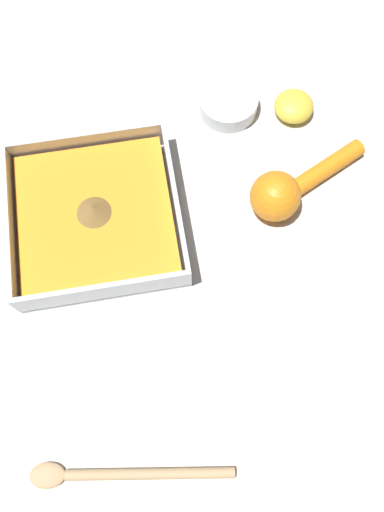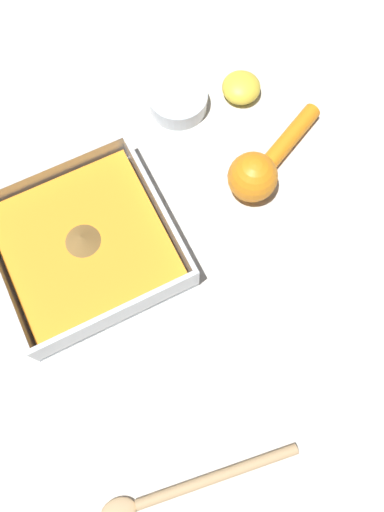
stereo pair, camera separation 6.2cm
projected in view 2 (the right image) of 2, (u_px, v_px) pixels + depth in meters
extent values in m
plane|color=beige|center=(75.00, 232.00, 0.66)|extent=(4.00, 4.00, 0.00)
cube|color=silver|center=(88.00, 249.00, 0.65)|extent=(0.22, 0.22, 0.01)
cube|color=silver|center=(4.00, 277.00, 0.61)|extent=(0.22, 0.01, 0.04)
cube|color=silver|center=(159.00, 208.00, 0.64)|extent=(0.22, 0.01, 0.04)
cube|color=silver|center=(53.00, 175.00, 0.66)|extent=(0.01, 0.20, 0.04)
cube|color=silver|center=(117.00, 315.00, 0.59)|extent=(0.01, 0.20, 0.04)
cube|color=orange|center=(85.00, 245.00, 0.63)|extent=(0.20, 0.20, 0.02)
cone|color=brown|center=(82.00, 239.00, 0.62)|extent=(0.04, 0.04, 0.02)
cylinder|color=silver|center=(178.00, 101.00, 0.72)|extent=(0.09, 0.09, 0.03)
cylinder|color=brown|center=(178.00, 101.00, 0.72)|extent=(0.08, 0.08, 0.01)
sphere|color=orange|center=(253.00, 177.00, 0.65)|extent=(0.07, 0.07, 0.07)
cylinder|color=orange|center=(289.00, 138.00, 0.70)|extent=(0.07, 0.12, 0.02)
ellipsoid|color=yellow|center=(241.00, 87.00, 0.72)|extent=(0.06, 0.06, 0.03)
ellipsoid|color=tan|center=(119.00, 512.00, 0.55)|extent=(0.03, 0.04, 0.01)
cylinder|color=tan|center=(218.00, 477.00, 0.56)|extent=(0.04, 0.19, 0.01)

